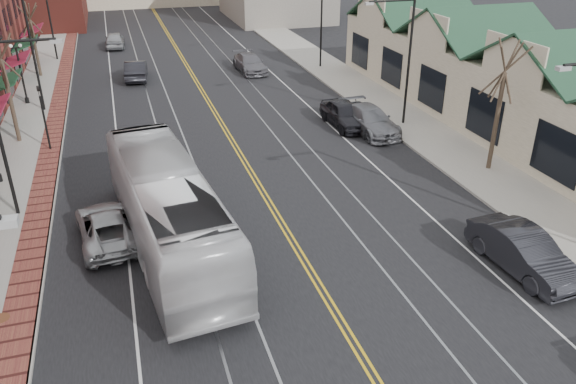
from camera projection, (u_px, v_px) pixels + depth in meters
sidewalk_left at (17, 181)px, 29.38m from camera, size 4.00×120.00×0.15m
sidewalk_right at (425, 133)px, 35.72m from camera, size 4.00×120.00×0.15m
building_right at (511, 91)px, 36.30m from camera, size 8.00×36.00×4.60m
streetlight_l_1 at (5, 112)px, 24.00m from camera, size 3.33×0.25×8.00m
streetlight_l_2 at (38, 39)px, 37.67m from camera, size 3.33×0.25×8.00m
streetlight_l_3 at (53, 5)px, 51.35m from camera, size 3.33×0.25×8.00m
streetlight_r_1 at (404, 49)px, 34.96m from camera, size 3.33×0.25×8.00m
streetlight_r_2 at (317, 11)px, 48.63m from camera, size 3.33×0.25×8.00m
lamppost_l_3 at (22, 75)px, 40.18m from camera, size 0.84×0.28×4.27m
tree_left_near at (7, 87)px, 32.84m from camera, size 1.78×1.37×6.48m
tree_left_far at (34, 38)px, 46.62m from camera, size 1.66×1.28×6.02m
tree_right_mid at (499, 104)px, 29.08m from camera, size 1.90×1.46×6.93m
manhole_far at (1, 318)px, 19.30m from camera, size 0.60×0.60×0.02m
traffic_signal at (43, 113)px, 32.15m from camera, size 0.18×0.15×3.80m
transit_bus at (168, 209)px, 22.93m from camera, size 4.41×13.25×3.62m
parked_suv at (107, 226)px, 23.86m from camera, size 2.90×5.35×1.42m
parked_car_b at (523, 252)px, 21.85m from camera, size 2.11×5.14×1.65m
parked_car_c at (370, 120)px, 35.77m from camera, size 2.61×5.68×1.61m
parked_car_d at (345, 114)px, 36.71m from camera, size 2.11×4.95×1.67m
distant_car_left at (136, 70)px, 47.06m from camera, size 2.15×5.00×1.60m
distant_car_right at (250, 63)px, 49.36m from camera, size 2.34×5.32×1.52m
distant_car_far at (115, 40)px, 58.16m from camera, size 2.13×4.82×1.61m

